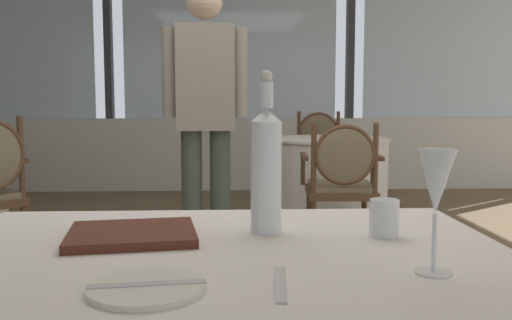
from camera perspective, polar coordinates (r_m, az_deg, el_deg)
ground_plane at (r=2.84m, az=-2.40°, el=-15.61°), size 13.65×13.65×0.00m
window_wall_far at (r=6.58m, az=-2.61°, el=6.41°), size 9.03×0.14×2.73m
side_plate at (r=0.93m, az=-11.10°, el=-12.71°), size 0.19×0.19×0.01m
butter_knife at (r=0.93m, az=-11.11°, el=-12.40°), size 0.19×0.04×0.00m
dinner_fork at (r=0.95m, az=2.56°, el=-12.55°), size 0.03×0.18×0.00m
water_bottle at (r=1.28m, az=1.04°, el=-0.69°), size 0.07×0.07×0.37m
wine_glass at (r=1.02m, az=17.96°, el=-2.46°), size 0.07×0.07×0.22m
water_tumbler at (r=1.29m, az=12.99°, el=-5.79°), size 0.07×0.07×0.08m
menu_book at (r=1.27m, az=-12.56°, el=-7.43°), size 0.31×0.27×0.02m
background_table_1 at (r=4.73m, az=7.39°, el=-2.24°), size 1.02×1.02×0.74m
dining_chair_1_0 at (r=3.79m, az=8.80°, el=-1.84°), size 0.56×0.50×0.91m
dining_chair_1_1 at (r=5.64m, az=6.49°, el=0.96°), size 0.56×0.50×0.95m
diner_person_0 at (r=3.50m, az=-5.21°, el=5.54°), size 0.53×0.22×1.77m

